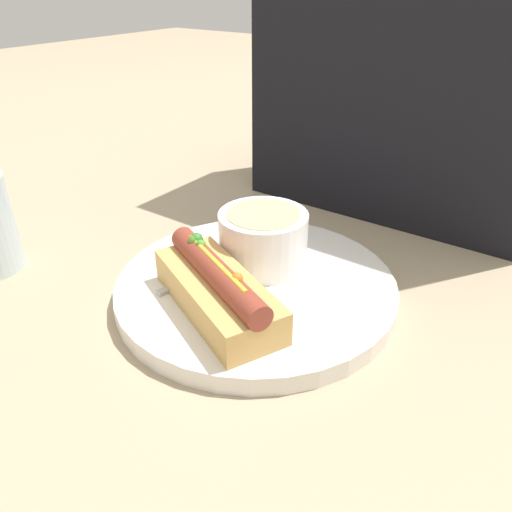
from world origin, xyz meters
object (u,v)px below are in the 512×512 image
object	(u,v)px
soup_bowl	(263,236)
spoon	(248,253)
hot_dog	(219,290)
seated_diner	(414,45)

from	to	relation	value
soup_bowl	spoon	distance (m)	0.04
hot_dog	spoon	distance (m)	0.11
spoon	seated_diner	xyz separation A→B (m)	(0.06, 0.29, 0.20)
spoon	seated_diner	world-z (taller)	seated_diner
hot_dog	soup_bowl	distance (m)	0.10
hot_dog	seated_diner	world-z (taller)	seated_diner
hot_dog	spoon	size ratio (longest dim) A/B	1.07
spoon	seated_diner	distance (m)	0.35
soup_bowl	spoon	world-z (taller)	soup_bowl
soup_bowl	seated_diner	world-z (taller)	seated_diner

